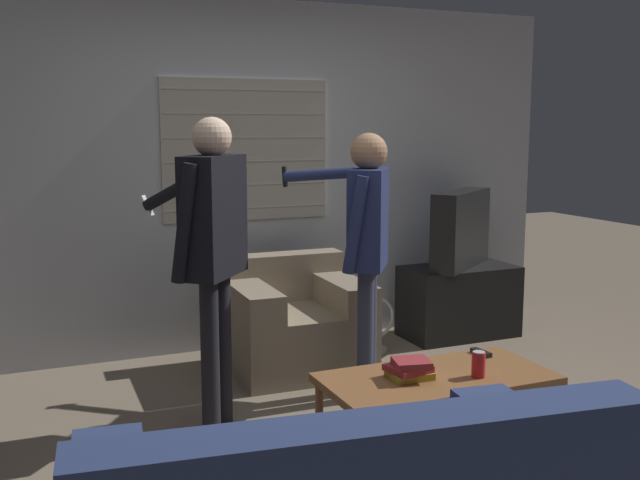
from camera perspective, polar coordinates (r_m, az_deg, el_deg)
The scene contains 12 objects.
ground_plane at distance 4.00m, azimuth 2.99°, elevation -15.73°, with size 16.00×16.00×0.00m, color #7F705B.
wall_back at distance 5.54m, azimuth -6.21°, elevation 4.87°, with size 5.20×0.08×2.55m.
armchair_beige at distance 5.16m, azimuth -1.99°, elevation -6.31°, with size 0.91×0.84×0.75m.
coffee_table at distance 3.73m, azimuth 8.89°, elevation -10.75°, with size 1.12×0.55×0.46m.
tv_stand at distance 6.00m, azimuth 10.52°, elevation -4.61°, with size 0.89×0.47×0.56m.
tv at distance 5.90m, azimuth 10.65°, elevation 0.83°, with size 0.75×0.63×0.59m.
person_left_standing at distance 4.01m, azimuth -8.24°, elevation 0.46°, with size 0.52×0.81×1.70m.
person_right_standing at distance 4.50m, azimuth 3.52°, elevation 0.65°, with size 0.56×0.75×1.61m.
book_stack at distance 3.64m, azimuth 6.85°, elevation -9.73°, with size 0.21×0.22×0.10m.
soda_can at distance 3.71m, azimuth 11.98°, elevation -9.26°, with size 0.07×0.07×0.13m.
spare_remote at distance 4.07m, azimuth 12.17°, elevation -8.39°, with size 0.05×0.13×0.02m.
floor_fan at distance 5.55m, azimuth 4.14°, elevation -6.46°, with size 0.32×0.20×0.41m.
Camera 1 is at (-1.61, -3.26, 1.66)m, focal length 42.00 mm.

